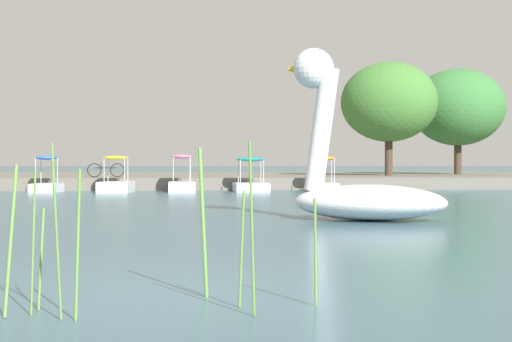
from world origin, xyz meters
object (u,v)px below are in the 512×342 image
(swan_boat, at_px, (357,176))
(bicycle_parked, at_px, (106,170))
(pedal_boat_orange, at_px, (323,181))
(pedal_boat_yellow, at_px, (116,182))
(pedal_boat_blue, at_px, (47,182))
(pedal_boat_teal, at_px, (251,181))
(tree_broadleaf_right, at_px, (458,107))
(pedal_boat_pink, at_px, (182,181))
(tree_broadleaf_behind_dock, at_px, (389,102))

(swan_boat, height_order, bicycle_parked, swan_boat)
(pedal_boat_orange, bearing_deg, bicycle_parked, 160.83)
(pedal_boat_yellow, bearing_deg, pedal_boat_blue, 176.54)
(pedal_boat_teal, distance_m, tree_broadleaf_right, 17.36)
(pedal_boat_teal, bearing_deg, pedal_boat_pink, -174.01)
(pedal_boat_yellow, distance_m, pedal_boat_blue, 2.95)
(pedal_boat_blue, bearing_deg, pedal_boat_pink, -0.82)
(pedal_boat_orange, relative_size, pedal_boat_teal, 0.82)
(pedal_boat_orange, distance_m, bicycle_parked, 10.39)
(pedal_boat_yellow, relative_size, pedal_boat_blue, 1.26)
(pedal_boat_yellow, xyz_separation_m, tree_broadleaf_behind_dock, (13.62, 7.15, 4.05))
(pedal_boat_pink, xyz_separation_m, tree_broadleaf_right, (15.99, 11.10, 4.03))
(pedal_boat_pink, relative_size, pedal_boat_blue, 1.18)
(swan_boat, xyz_separation_m, pedal_boat_blue, (-9.89, 16.63, -0.53))
(pedal_boat_pink, bearing_deg, pedal_boat_orange, 1.70)
(pedal_boat_orange, height_order, pedal_boat_teal, pedal_boat_orange)
(pedal_boat_teal, relative_size, tree_broadleaf_behind_dock, 0.33)
(pedal_boat_pink, distance_m, tree_broadleaf_behind_dock, 13.54)
(swan_boat, xyz_separation_m, tree_broadleaf_right, (11.83, 27.65, 3.52))
(pedal_boat_teal, relative_size, pedal_boat_blue, 1.19)
(pedal_boat_orange, distance_m, pedal_boat_yellow, 8.96)
(pedal_boat_teal, bearing_deg, pedal_boat_blue, -178.47)
(tree_broadleaf_right, bearing_deg, swan_boat, -113.17)
(tree_broadleaf_behind_dock, bearing_deg, tree_broadleaf_right, 38.10)
(pedal_boat_blue, xyz_separation_m, bicycle_parked, (2.09, 3.51, 0.46))
(swan_boat, xyz_separation_m, pedal_boat_yellow, (-6.94, 16.45, -0.55))
(tree_broadleaf_right, bearing_deg, pedal_boat_pink, -145.23)
(pedal_boat_orange, distance_m, pedal_boat_pink, 6.17)
(swan_boat, xyz_separation_m, pedal_boat_orange, (2.01, 16.73, -0.51))
(swan_boat, bearing_deg, tree_broadleaf_behind_dock, 74.21)
(swan_boat, xyz_separation_m, pedal_boat_pink, (-4.16, 16.55, -0.51))
(bicycle_parked, bearing_deg, pedal_boat_pink, -44.66)
(pedal_boat_orange, bearing_deg, pedal_boat_teal, 177.62)
(swan_boat, height_order, tree_broadleaf_behind_dock, tree_broadleaf_behind_dock)
(tree_broadleaf_behind_dock, distance_m, tree_broadleaf_right, 6.55)
(pedal_boat_orange, height_order, pedal_boat_yellow, pedal_boat_yellow)
(swan_boat, distance_m, bicycle_parked, 21.60)
(pedal_boat_orange, bearing_deg, swan_boat, -96.86)
(pedal_boat_pink, distance_m, pedal_boat_yellow, 2.78)
(pedal_boat_orange, xyz_separation_m, pedal_boat_pink, (-6.17, -0.18, -0.00))
(pedal_boat_pink, bearing_deg, tree_broadleaf_behind_dock, 33.08)
(swan_boat, bearing_deg, bicycle_parked, 111.15)
(pedal_boat_orange, bearing_deg, pedal_boat_pink, -178.30)
(pedal_boat_yellow, bearing_deg, bicycle_parked, 103.02)
(pedal_boat_blue, height_order, bicycle_parked, pedal_boat_blue)
(pedal_boat_blue, bearing_deg, pedal_boat_yellow, -3.46)
(tree_broadleaf_behind_dock, xyz_separation_m, tree_broadleaf_right, (5.15, 4.04, 0.02))
(pedal_boat_yellow, bearing_deg, pedal_boat_teal, 4.07)
(pedal_boat_teal, xyz_separation_m, pedal_boat_pink, (-3.00, -0.31, 0.03))
(pedal_boat_pink, height_order, tree_broadleaf_behind_dock, tree_broadleaf_behind_dock)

